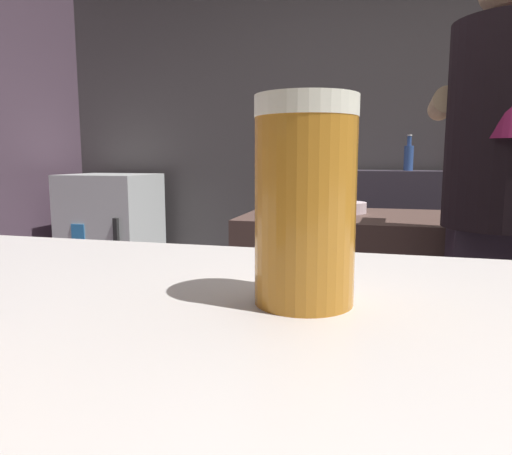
% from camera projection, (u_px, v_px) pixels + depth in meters
% --- Properties ---
extents(wall_back, '(5.20, 0.10, 2.70)m').
position_uv_depth(wall_back, '(405.00, 128.00, 3.31)').
color(wall_back, '#4F4B4B').
rests_on(wall_back, ground).
extents(prep_counter, '(2.10, 0.60, 0.91)m').
position_uv_depth(prep_counter, '(504.00, 333.00, 1.89)').
color(prep_counter, '#4F3932').
rests_on(prep_counter, ground).
extents(back_shelf, '(0.86, 0.36, 1.06)m').
position_uv_depth(back_shelf, '(413.00, 252.00, 3.14)').
color(back_shelf, '#3A343F').
rests_on(back_shelf, ground).
extents(mini_fridge, '(0.60, 0.58, 1.03)m').
position_uv_depth(mini_fridge, '(113.00, 244.00, 3.51)').
color(mini_fridge, silver).
rests_on(mini_fridge, ground).
extents(bartender, '(0.43, 0.52, 1.75)m').
position_uv_depth(bartender, '(503.00, 202.00, 1.41)').
color(bartender, '#2E2430').
rests_on(bartender, ground).
extents(mixing_bowl, '(0.17, 0.17, 0.05)m').
position_uv_depth(mixing_bowl, '(346.00, 208.00, 2.05)').
color(mixing_bowl, silver).
rests_on(mixing_bowl, prep_counter).
extents(pint_glass_near, '(0.07, 0.07, 0.15)m').
position_uv_depth(pint_glass_near, '(305.00, 202.00, 0.34)').
color(pint_glass_near, '#BF7924').
rests_on(pint_glass_near, bar_counter).
extents(bottle_vinegar, '(0.06, 0.06, 0.24)m').
position_uv_depth(bottle_vinegar, '(454.00, 156.00, 3.06)').
color(bottle_vinegar, red).
rests_on(bottle_vinegar, back_shelf).
extents(bottle_olive_oil, '(0.06, 0.06, 0.26)m').
position_uv_depth(bottle_olive_oil, '(465.00, 154.00, 2.90)').
color(bottle_olive_oil, '#D6C57C').
rests_on(bottle_olive_oil, back_shelf).
extents(bottle_hot_sauce, '(0.06, 0.06, 0.23)m').
position_uv_depth(bottle_hot_sauce, '(409.00, 157.00, 3.06)').
color(bottle_hot_sauce, '#3559A0').
rests_on(bottle_hot_sauce, back_shelf).
extents(bottle_soy, '(0.07, 0.07, 0.26)m').
position_uv_depth(bottle_soy, '(474.00, 155.00, 2.95)').
color(bottle_soy, '#D0D186').
rests_on(bottle_soy, back_shelf).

